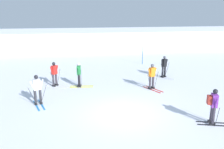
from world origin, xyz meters
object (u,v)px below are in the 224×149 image
object	(u,v)px
skier_orange	(152,76)
trail_marker_pole	(143,54)
skier_white	(37,89)
skier_purple	(213,105)
skier_black	(164,66)
skier_red	(54,73)
skier_green	(79,74)

from	to	relation	value
skier_orange	trail_marker_pole	xyz separation A→B (m)	(1.49, 7.15, 0.12)
skier_white	skier_purple	bearing A→B (deg)	-24.02
skier_black	skier_red	bearing A→B (deg)	-174.08
skier_orange	skier_white	xyz separation A→B (m)	(-7.10, -1.51, -0.00)
skier_orange	skier_green	bearing A→B (deg)	165.50
skier_orange	skier_green	world-z (taller)	same
trail_marker_pole	skier_black	bearing A→B (deg)	-85.90
skier_white	skier_black	size ratio (longest dim) A/B	1.00
skier_orange	skier_white	world-z (taller)	same
skier_orange	skier_white	bearing A→B (deg)	-167.96
skier_white	skier_red	xyz separation A→B (m)	(0.69, 3.14, 0.00)
skier_purple	trail_marker_pole	bearing A→B (deg)	88.30
skier_orange	skier_black	xyz separation A→B (m)	(1.83, 2.48, -0.00)
skier_black	skier_purple	distance (m)	7.70
skier_black	trail_marker_pole	world-z (taller)	trail_marker_pole
skier_orange	skier_white	distance (m)	7.26
skier_green	skier_red	world-z (taller)	same
skier_purple	trail_marker_pole	world-z (taller)	trail_marker_pole
skier_green	trail_marker_pole	distance (m)	8.61
skier_orange	trail_marker_pole	world-z (taller)	trail_marker_pole
skier_black	trail_marker_pole	distance (m)	4.68
skier_red	trail_marker_pole	world-z (taller)	trail_marker_pole
skier_green	trail_marker_pole	size ratio (longest dim) A/B	0.83
skier_orange	skier_black	bearing A→B (deg)	53.64
skier_white	skier_green	world-z (taller)	same
skier_white	skier_purple	size ratio (longest dim) A/B	1.00
skier_red	skier_white	bearing A→B (deg)	-102.35
skier_white	skier_green	size ratio (longest dim) A/B	1.00
skier_black	trail_marker_pole	size ratio (longest dim) A/B	0.83
skier_orange	skier_purple	bearing A→B (deg)	-77.72
skier_purple	skier_red	bearing A→B (deg)	137.91
skier_green	skier_black	bearing A→B (deg)	10.80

